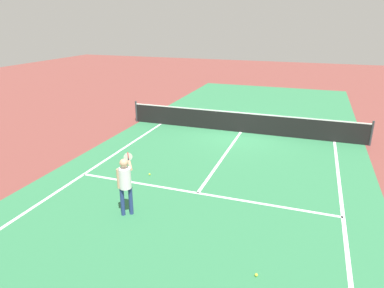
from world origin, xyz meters
TOP-DOWN VIEW (x-y plane):
  - ground_plane at (0.00, 0.00)m, footprint 60.00×60.00m
  - court_surface_inbounds at (0.00, 0.00)m, footprint 10.62×24.40m
  - line_sideline_left at (-4.11, -5.95)m, footprint 0.10×11.89m
  - line_sideline_right at (4.11, -5.95)m, footprint 0.10×11.89m
  - line_service_near at (0.00, -6.40)m, footprint 8.22×0.10m
  - line_center_service at (0.00, -3.20)m, footprint 0.10×6.40m
  - net at (0.00, 0.00)m, footprint 11.04×0.09m
  - player_near at (-1.43, -8.15)m, footprint 0.64×1.12m
  - tennis_ball_by_baseline at (2.29, -9.42)m, footprint 0.07×0.07m
  - tennis_ball_mid_court at (-1.95, -5.72)m, footprint 0.07×0.07m

SIDE VIEW (x-z plane):
  - ground_plane at x=0.00m, z-range 0.00..0.00m
  - court_surface_inbounds at x=0.00m, z-range 0.00..0.00m
  - line_sideline_left at x=-4.11m, z-range 0.00..0.01m
  - line_sideline_right at x=4.11m, z-range 0.00..0.01m
  - line_service_near at x=0.00m, z-range 0.00..0.01m
  - line_center_service at x=0.00m, z-range 0.00..0.01m
  - tennis_ball_by_baseline at x=2.29m, z-range 0.00..0.07m
  - tennis_ball_mid_court at x=-1.95m, z-range 0.00..0.07m
  - net at x=0.00m, z-range -0.04..1.03m
  - player_near at x=-1.43m, z-range 0.20..1.82m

